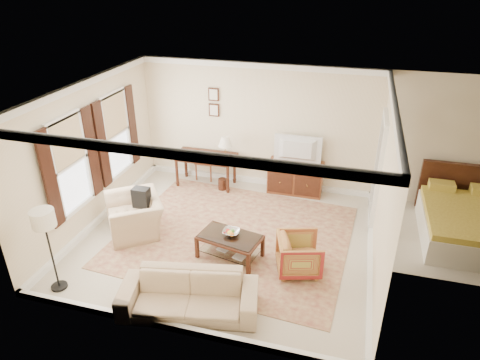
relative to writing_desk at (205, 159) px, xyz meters
The scene contains 21 objects.
room_shell 2.95m from the writing_desk, 60.96° to the right, with size 5.51×5.01×2.91m.
annex_bedroom 5.70m from the writing_desk, ahead, with size 3.00×2.70×2.90m.
window_front 3.28m from the writing_desk, 119.70° to the right, with size 0.12×1.56×1.80m, color #CCB284, non-canonical shape.
window_rear 2.13m from the writing_desk, 143.84° to the right, with size 0.12×1.56×1.80m, color #CCB284, non-canonical shape.
doorway 3.90m from the writing_desk, ahead, with size 0.10×1.12×2.25m, color white, non-canonical shape.
rug 2.40m from the writing_desk, 56.65° to the right, with size 4.35×3.73×0.01m, color maroon.
writing_desk is the anchor object (origin of this frame).
desk_chair 0.40m from the writing_desk, 109.84° to the left, with size 0.45×0.45×1.05m, color brown, non-canonical shape.
desk_lamp 0.61m from the writing_desk, ahead, with size 0.32×0.32×0.50m, color silver, non-canonical shape.
framed_prints 1.34m from the writing_desk, 76.79° to the left, with size 0.25×0.04×0.68m, color #3E1C11, non-canonical shape.
sideboard 2.15m from the writing_desk, ahead, with size 1.24×0.48×0.76m, color brown.
tv 2.21m from the writing_desk, ahead, with size 1.02×0.59×0.13m, color black.
coffee_table 2.97m from the writing_desk, 61.97° to the right, with size 1.20×0.85×0.47m.
fruit_bowl 2.91m from the writing_desk, 61.26° to the right, with size 0.42×0.42×0.10m, color silver.
book_a 2.86m from the writing_desk, 64.95° to the right, with size 0.28×0.04×0.38m, color brown.
book_b 3.14m from the writing_desk, 60.41° to the right, with size 0.28×0.03×0.38m, color brown.
striped_armchair 3.75m from the writing_desk, 45.06° to the right, with size 0.72×0.68×0.74m, color maroon.
club_armchair 2.40m from the writing_desk, 105.96° to the right, with size 1.15×0.74×1.00m, color tan.
backpack 2.24m from the writing_desk, 103.93° to the right, with size 0.32×0.22×0.40m, color black.
sofa 4.24m from the writing_desk, 73.88° to the right, with size 2.09×0.61×0.82m, color tan.
floor_lamp 4.33m from the writing_desk, 104.81° to the right, with size 0.36×0.36×1.48m.
Camera 1 is at (2.13, -6.61, 4.79)m, focal length 32.00 mm.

